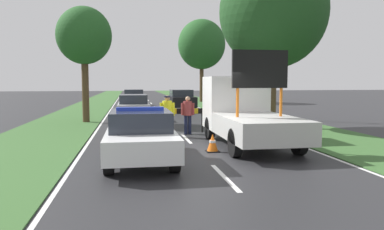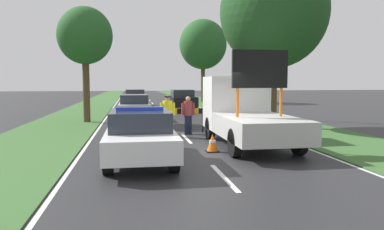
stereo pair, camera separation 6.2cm
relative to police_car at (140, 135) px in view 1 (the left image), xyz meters
The scene contains 20 objects.
ground_plane 2.06m from the police_car, 13.08° to the left, with size 160.00×160.00×0.00m, color #28282B.
lane_markings 15.89m from the police_car, 83.24° to the left, with size 7.38×62.58×0.01m.
grass_verge_left 20.79m from the police_car, 100.41° to the left, with size 3.77×120.00×0.03m.
grass_verge_right 21.78m from the police_car, 69.86° to the left, with size 3.77×120.00×0.03m.
police_car is the anchor object (origin of this frame).
work_truck 4.46m from the police_car, 32.68° to the left, with size 2.23×5.49×3.18m.
road_barrier 5.84m from the police_car, 73.06° to the left, with size 2.82×0.08×1.05m.
police_officer 4.73m from the police_car, 75.25° to the left, with size 0.59×0.38×1.66m.
pedestrian_civilian 5.57m from the police_car, 67.57° to the left, with size 0.57×0.36×1.59m.
traffic_cone_near_police 3.77m from the police_car, 105.96° to the left, with size 0.37×0.37×0.52m.
traffic_cone_centre_front 6.68m from the police_car, 48.78° to the left, with size 0.39×0.39×0.55m.
traffic_cone_near_truck 2.56m from the police_car, 25.14° to the left, with size 0.41×0.41×0.57m.
traffic_cone_behind_barrier 6.16m from the police_car, 84.99° to the left, with size 0.41×0.41×0.57m.
queued_car_sedan_silver 11.58m from the police_car, 90.36° to the left, with size 1.75×4.56×1.46m.
queued_car_sedan_black 18.18m from the police_car, 78.68° to the left, with size 1.77×4.49×1.60m.
queued_car_suv_grey 23.30m from the police_car, 89.81° to the left, with size 1.82×4.28×1.51m.
roadside_tree_near_left 10.52m from the police_car, 46.47° to the left, with size 5.09×5.09×8.17m.
roadside_tree_near_right 11.52m from the police_car, 103.99° to the left, with size 2.91×2.91×6.18m.
roadside_tree_mid_left 31.08m from the police_car, 75.91° to the left, with size 5.08×5.08×8.87m.
utility_pole 13.19m from the police_car, 59.71° to the left, with size 1.20×0.20×6.52m.
Camera 1 is at (-2.14, -10.75, 2.21)m, focal length 35.00 mm.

